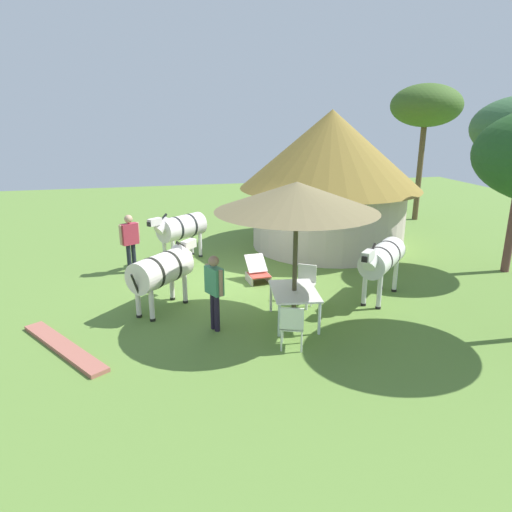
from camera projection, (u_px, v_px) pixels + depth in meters
The scene contains 14 objects.
ground_plane at pixel (240, 282), 12.52m from camera, with size 36.00×36.00×0.00m, color olive.
thatched_hut at pixel (330, 175), 15.27m from camera, with size 5.93×5.93×4.46m.
shade_umbrella at pixel (297, 197), 9.32m from camera, with size 3.34×3.34×3.04m.
patio_dining_table at pixel (294, 294), 9.93m from camera, with size 1.48×1.11×0.74m.
patio_chair_near_lawn at pixel (292, 324), 8.81m from camera, with size 0.54×0.55×0.90m.
patio_chair_east_end at pixel (306, 281), 11.08m from camera, with size 0.59×0.59×0.90m.
guest_beside_umbrella at pixel (214, 286), 9.49m from camera, with size 0.53×0.37×1.62m.
standing_watcher at pixel (130, 238), 12.97m from camera, with size 0.39×0.54×1.67m.
striped_lounge_chair at pixel (258, 272), 12.50m from camera, with size 0.84×0.61×0.66m.
zebra_nearest_camera at pixel (162, 270), 10.52m from camera, with size 1.80×1.69×1.49m.
zebra_by_umbrella at pixel (181, 228), 14.09m from camera, with size 1.54×1.82×1.56m.
zebra_toward_hut at pixel (382, 259), 11.08m from camera, with size 1.84×1.83×1.57m.
acacia_tree_left_background at pixel (426, 106), 18.55m from camera, with size 2.80×2.80×5.47m.
brick_patio_kerb at pixel (64, 347), 8.95m from camera, with size 2.80×0.36×0.08m, color #A86051.
Camera 1 is at (11.56, -2.21, 4.35)m, focal length 32.70 mm.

